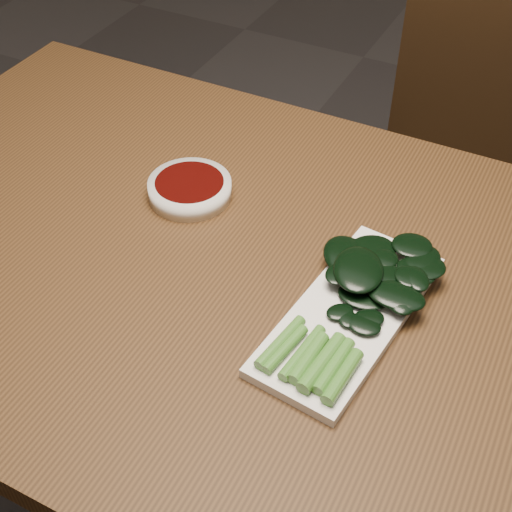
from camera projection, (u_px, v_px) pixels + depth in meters
name	position (u px, v px, depth m)	size (l,w,h in m)	color
table	(276.00, 312.00, 1.00)	(1.40, 0.80, 0.75)	#442913
chair_far	(465.00, 186.00, 1.52)	(0.43, 0.43, 0.89)	black
sauce_bowl	(190.00, 189.00, 1.07)	(0.13, 0.13, 0.03)	white
serving_plate	(349.00, 314.00, 0.89)	(0.16, 0.32, 0.01)	white
gai_lan	(367.00, 289.00, 0.90)	(0.18, 0.31, 0.03)	#47822D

